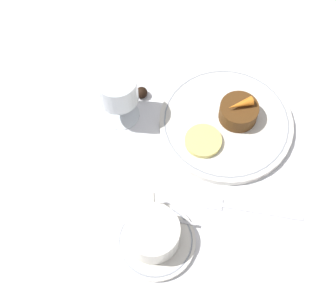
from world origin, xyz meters
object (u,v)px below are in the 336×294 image
at_px(dinner_plate, 226,123).
at_px(wine_glass, 118,92).
at_px(coffee_cup, 153,233).
at_px(dessert_cake, 238,112).
at_px(fork, 236,207).

distance_m(dinner_plate, wine_glass, 0.22).
relative_size(coffee_cup, dessert_cake, 1.59).
distance_m(coffee_cup, wine_glass, 0.26).
bearing_deg(fork, coffee_cup, 111.35).
relative_size(wine_glass, dessert_cake, 1.58).
distance_m(fork, dessert_cake, 0.18).
xyz_separation_m(dinner_plate, coffee_cup, (-0.23, 0.14, 0.03)).
bearing_deg(coffee_cup, wine_glass, 14.31).
relative_size(wine_glass, fork, 0.60).
bearing_deg(fork, dinner_plate, 2.36).
height_order(fork, dessert_cake, dessert_cake).
bearing_deg(dinner_plate, wine_glass, 83.31).
bearing_deg(fork, dessert_cake, -4.66).
distance_m(coffee_cup, dessert_cake, 0.29).
height_order(coffee_cup, dessert_cake, coffee_cup).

